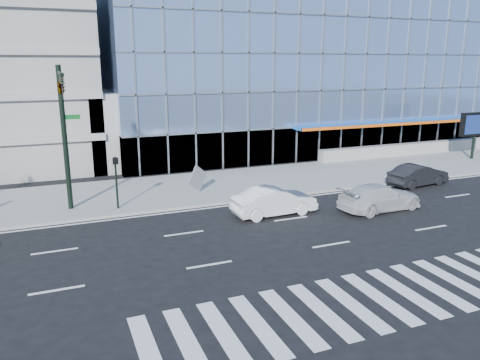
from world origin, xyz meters
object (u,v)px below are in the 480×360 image
Objects in this scene: dark_sedan at (418,175)px; tilted_panel at (198,178)px; traffic_signal at (62,104)px; marquee_sign at (476,125)px; white_suv at (380,197)px; ped_signal_post at (116,175)px; white_sedan at (274,201)px.

dark_sedan is 15.14m from tilted_panel.
traffic_signal is at bearing 162.72° from tilted_panel.
traffic_signal reaches higher than tilted_panel.
marquee_sign is 18.73m from white_suv.
traffic_signal is 4.75m from ped_signal_post.
traffic_signal is 12.30m from white_sedan.
ped_signal_post is 2.31× the size of tilted_panel.
marquee_sign is 11.88m from dark_sedan.
marquee_sign is 3.08× the size of tilted_panel.
traffic_signal is 9.51m from tilted_panel.
marquee_sign is at bearing 5.71° from ped_signal_post.
white_suv is 1.15× the size of dark_sedan.
white_suv is at bearing -71.06° from tilted_panel.
ped_signal_post is 0.58× the size of white_suv.
white_sedan reaches higher than white_suv.
ped_signal_post reaches higher than dark_sedan.
ped_signal_post is 9.00m from white_sedan.
traffic_signal is at bearing -171.48° from ped_signal_post.
white_suv reaches higher than dark_sedan.
white_suv is (16.47, -5.07, -5.41)m from traffic_signal.
traffic_signal is at bearing 68.97° from white_sedan.
ped_signal_post is at bearing -174.29° from marquee_sign.
traffic_signal is 23.16m from dark_sedan.
white_sedan is at bearing -26.40° from ped_signal_post.
tilted_panel is (-8.70, 7.09, 0.31)m from white_suv.
ped_signal_post is at bearing 61.47° from white_sedan.
white_sedan is at bearing 71.79° from white_suv.
white_suv is at bearing -106.06° from white_sedan.
white_sedan is (-6.00, 1.49, 0.04)m from white_suv.
traffic_signal is 18.06m from white_suv.
ped_signal_post is 15.06m from white_suv.
white_suv is at bearing 113.25° from dark_sedan.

